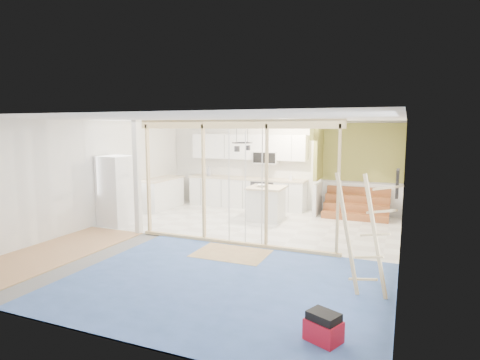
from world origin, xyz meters
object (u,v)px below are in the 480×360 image
at_px(fridge, 117,191).
at_px(ladder, 365,235).
at_px(toolbox, 323,328).
at_px(island, 266,204).

relative_size(fridge, ladder, 0.98).
bearing_deg(toolbox, island, 139.26).
bearing_deg(toolbox, ladder, 103.80).
distance_m(fridge, island, 3.79).
bearing_deg(ladder, island, 140.74).
bearing_deg(fridge, island, 37.91).
height_order(toolbox, ladder, ladder).
distance_m(fridge, ladder, 6.42).
xyz_separation_m(toolbox, ladder, (0.28, 1.51, 0.74)).
xyz_separation_m(fridge, toolbox, (5.81, -3.56, -0.70)).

